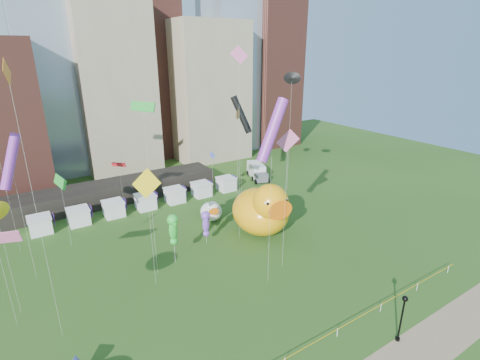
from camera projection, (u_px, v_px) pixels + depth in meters
skyline at (100, 64)px, 71.11m from camera, size 101.00×23.00×68.00m
pavilion at (104, 194)px, 59.60m from camera, size 38.00×6.00×3.20m
vendor_tents at (146, 202)px, 57.59m from camera, size 33.24×2.80×2.40m
caution_tape at (285, 360)px, 28.76m from camera, size 50.00×0.06×0.90m
big_duck at (262, 209)px, 48.84m from camera, size 8.83×10.91×7.96m
small_duck at (211, 211)px, 53.40m from camera, size 4.26×4.85×3.40m
seahorse_green at (173, 227)px, 41.60m from camera, size 1.57×1.83×6.36m
seahorse_purple at (206, 222)px, 46.34m from camera, size 1.60×1.77×4.68m
lamppost at (402, 313)px, 30.64m from camera, size 0.49×0.49×4.75m
box_truck at (257, 171)px, 71.18m from camera, size 4.40×7.13×2.85m
kite_1 at (288, 144)px, 37.52m from camera, size 2.22×1.17×16.36m
kite_2 at (292, 79)px, 46.20m from camera, size 0.98×1.40×21.36m
kite_3 at (60, 182)px, 43.71m from camera, size 1.14×3.88×9.52m
kite_6 at (237, 115)px, 52.19m from camera, size 1.15×1.16×15.94m
kite_7 at (272, 130)px, 33.77m from camera, size 3.63×1.39×19.90m
kite_8 at (119, 165)px, 51.38m from camera, size 1.75×1.66×8.93m
kite_10 at (241, 115)px, 57.29m from camera, size 3.12×3.35×17.33m
kite_11 at (143, 108)px, 34.63m from camera, size 1.78×2.86×19.33m
kite_12 at (147, 185)px, 35.42m from camera, size 2.15×2.51×13.26m
kite_13 at (212, 156)px, 48.18m from camera, size 0.73×1.82×11.05m
kite_14 at (10, 89)px, 24.89m from camera, size 0.52×1.83×23.53m
kite_15 at (10, 162)px, 35.55m from camera, size 3.13×2.75×16.37m
kite_17 at (239, 64)px, 41.36m from camera, size 1.90×0.97×24.53m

